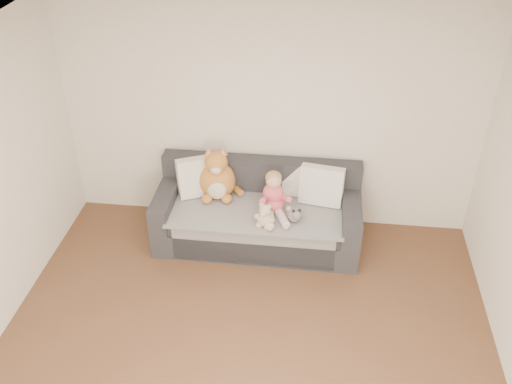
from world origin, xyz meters
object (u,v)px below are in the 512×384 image
sofa (258,216)px  toddler (274,197)px  plush_cat (217,178)px  sippy_cup (267,212)px  teddy_bear (265,217)px

sofa → toddler: bearing=-38.0°
plush_cat → sippy_cup: (0.58, -0.34, -0.16)m
toddler → plush_cat: (-0.64, 0.25, 0.02)m
toddler → plush_cat: 0.69m
toddler → teddy_bear: bearing=-119.3°
plush_cat → sippy_cup: 0.70m
toddler → teddy_bear: size_ratio=1.79×
toddler → sippy_cup: (-0.06, -0.10, -0.13)m
toddler → plush_cat: bearing=144.7°
sippy_cup → sofa: bearing=117.8°
teddy_bear → sofa: bearing=122.6°
teddy_bear → sippy_cup: bearing=102.4°
sofa → plush_cat: (-0.46, 0.11, 0.39)m
teddy_bear → sippy_cup: size_ratio=2.17×
plush_cat → teddy_bear: plush_cat is taller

